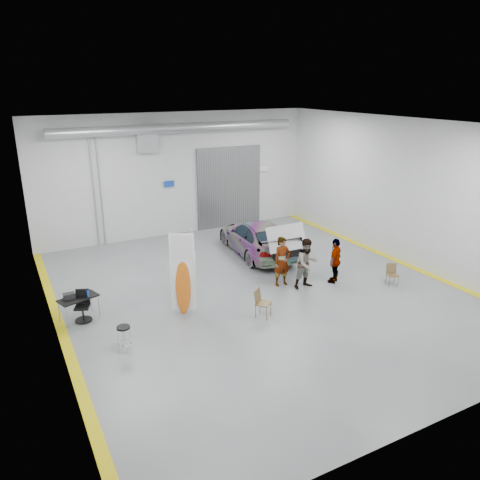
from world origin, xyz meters
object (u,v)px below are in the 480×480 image
person_c (335,260)px  folding_chair_near (263,308)px  surfboard_display (186,279)px  work_table (76,298)px  shop_stool (124,339)px  sedan_car (256,238)px  office_chair (82,308)px  person_b (307,263)px  folding_chair_far (392,279)px  person_a (282,261)px

person_c → folding_chair_near: 4.07m
surfboard_display → work_table: surfboard_display is taller
folding_chair_near → shop_stool: size_ratio=1.20×
sedan_car → surfboard_display: 6.22m
office_chair → person_b: bearing=13.2°
person_b → folding_chair_near: bearing=-155.4°
person_c → person_b: bearing=-37.9°
folding_chair_far → office_chair: (-10.87, 2.60, 0.19)m
sedan_car → work_table: sedan_car is taller
person_b → work_table: bearing=169.1°
folding_chair_near → folding_chair_far: bearing=-39.1°
folding_chair_far → person_a: bearing=174.9°
shop_stool → work_table: 2.75m
person_a → office_chair: size_ratio=1.88×
person_c → work_table: (-9.27, 1.48, -0.12)m
sedan_car → work_table: size_ratio=3.82×
person_b → person_c: bearing=-5.9°
person_a → shop_stool: person_a is taller
surfboard_display → office_chair: 3.44m
person_c → folding_chair_far: bearing=111.0°
work_table → office_chair: (0.14, -0.13, -0.32)m
person_b → office_chair: (-7.88, 1.24, -0.51)m
person_a → surfboard_display: size_ratio=0.65×
person_b → folding_chair_near: 2.98m
surfboard_display → folding_chair_near: 2.70m
person_a → work_table: bearing=174.8°
surfboard_display → folding_chair_far: 7.89m
person_b → surfboard_display: size_ratio=0.65×
sedan_car → person_c: bearing=110.9°
folding_chair_near → office_chair: bearing=116.5°
person_a → person_c: person_a is taller
folding_chair_far → surfboard_display: bearing=-168.5°
person_b → person_c: person_b is taller
surfboard_display → person_a: bearing=30.3°
person_b → surfboard_display: (-4.70, 0.20, 0.24)m
person_a → person_b: size_ratio=1.00×
surfboard_display → shop_stool: bearing=-125.7°
sedan_car → person_b: (-0.16, -4.05, 0.21)m
person_c → surfboard_display: size_ratio=0.60×
sedan_car → shop_stool: sedan_car is taller
surfboard_display → folding_chair_far: bearing=13.0°
surfboard_display → shop_stool: (-2.47, -1.41, -0.80)m
shop_stool → work_table: (-0.86, 2.59, 0.37)m
folding_chair_far → shop_stool: 10.15m
person_c → surfboard_display: bearing=-36.0°
folding_chair_far → office_chair: size_ratio=0.81×
sedan_car → surfboard_display: (-4.86, -3.85, 0.45)m
person_a → office_chair: bearing=175.7°
surfboard_display → person_c: bearing=21.6°
sedan_car → person_a: bearing=82.3°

